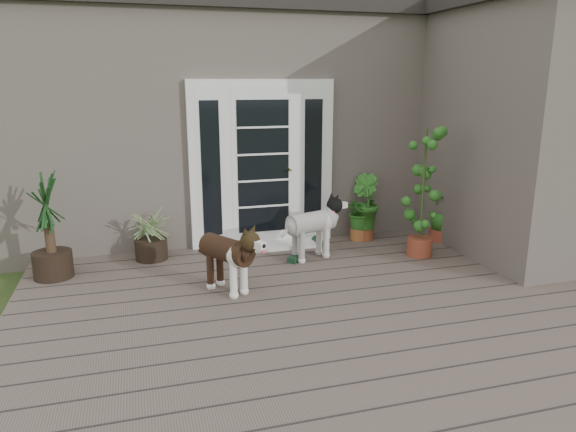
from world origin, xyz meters
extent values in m
cube|color=#6B5B4C|center=(0.00, 0.40, 0.06)|extent=(6.20, 4.60, 0.12)
cube|color=#665E54|center=(0.00, 4.65, 1.55)|extent=(7.40, 4.00, 3.10)
cube|color=#2D2826|center=(0.00, 4.65, 3.20)|extent=(7.60, 4.20, 0.20)
cube|color=#665E54|center=(2.90, 1.50, 1.55)|extent=(1.60, 2.40, 3.10)
cube|color=white|center=(-0.20, 2.60, 1.19)|extent=(1.90, 0.14, 2.15)
cube|color=white|center=(-0.20, 2.40, 0.14)|extent=(1.60, 0.40, 0.05)
imported|color=#205217|center=(1.11, 2.40, 0.40)|extent=(0.58, 0.58, 0.56)
imported|color=#2B601B|center=(1.18, 2.40, 0.46)|extent=(0.55, 0.55, 0.68)
imported|color=#1F601B|center=(2.16, 2.05, 0.43)|extent=(0.51, 0.51, 0.61)
camera|label=1|loc=(-1.78, -4.08, 2.26)|focal=33.12mm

